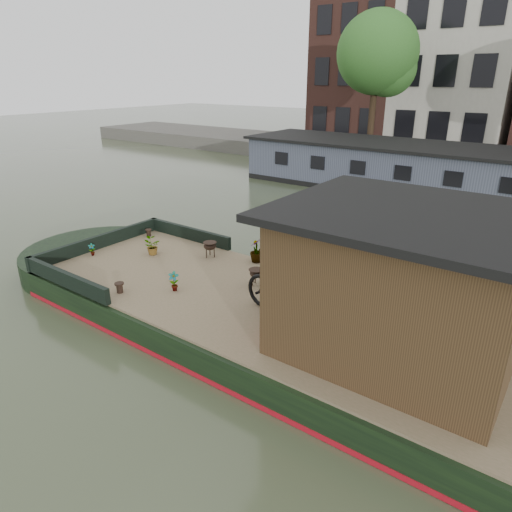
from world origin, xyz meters
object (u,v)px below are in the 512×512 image
Objects in this scene: cabin at (402,282)px; brazier_front at (256,277)px; potted_plant_a at (174,281)px; bicycle at (289,292)px; dinghy at (360,190)px; brazier_rear at (210,249)px.

cabin is 3.58m from brazier_front.
cabin is 9.16× the size of potted_plant_a.
potted_plant_a is 1.78m from brazier_front.
bicycle is 0.61× the size of dinghy.
bicycle is at bearing 9.81° from potted_plant_a.
cabin reaches higher than dinghy.
cabin is at bearing -10.38° from brazier_front.
cabin is at bearing -13.46° from brazier_rear.
potted_plant_a is 0.13× the size of dinghy.
dinghy is (-2.40, 10.88, -0.49)m from brazier_front.
brazier_front is at bearing -158.50° from dinghy.
dinghy is (-3.78, 11.71, -0.84)m from bicycle.
dinghy is (-5.77, 11.50, -1.53)m from cabin.
brazier_rear reaches higher than brazier_front.
dinghy is at bearing 24.06° from bicycle.
bicycle is 5.59× the size of brazier_front.
cabin is 4.76m from potted_plant_a.
brazier_rear is at bearing 161.34° from brazier_front.
brazier_rear is 0.12× the size of dinghy.
potted_plant_a is 12.23m from dinghy.
brazier_rear is at bearing 109.70° from potted_plant_a.
cabin is 5.54m from brazier_rear.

